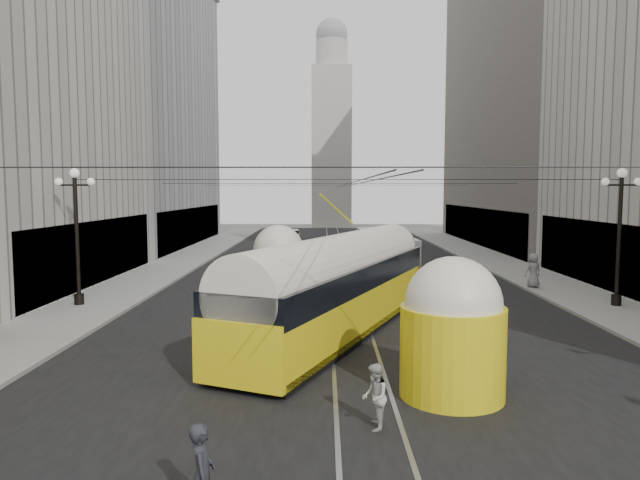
{
  "coord_description": "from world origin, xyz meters",
  "views": [
    {
      "loc": [
        -1.03,
        -8.37,
        5.5
      ],
      "look_at": [
        -1.23,
        15.04,
        3.46
      ],
      "focal_mm": 32.0,
      "sensor_mm": 36.0,
      "label": 1
    }
  ],
  "objects_px": {
    "city_bus": "(384,254)",
    "pedestrian_sidewalk_right": "(533,270)",
    "pedestrian_crossing_a": "(202,475)",
    "pedestrian_crossing_b": "(375,397)",
    "streetcar": "(339,285)"
  },
  "relations": [
    {
      "from": "pedestrian_crossing_a",
      "to": "pedestrian_crossing_b",
      "type": "distance_m",
      "value": 4.98
    },
    {
      "from": "streetcar",
      "to": "pedestrian_sidewalk_right",
      "type": "bearing_deg",
      "value": 41.31
    },
    {
      "from": "streetcar",
      "to": "pedestrian_crossing_b",
      "type": "height_order",
      "value": "streetcar"
    },
    {
      "from": "city_bus",
      "to": "pedestrian_crossing_a",
      "type": "xyz_separation_m",
      "value": [
        -5.65,
        -26.25,
        -0.7
      ]
    },
    {
      "from": "pedestrian_crossing_a",
      "to": "pedestrian_crossing_b",
      "type": "relative_size",
      "value": 1.14
    },
    {
      "from": "streetcar",
      "to": "pedestrian_crossing_b",
      "type": "xyz_separation_m",
      "value": [
        0.62,
        -8.86,
        -1.11
      ]
    },
    {
      "from": "city_bus",
      "to": "pedestrian_crossing_a",
      "type": "height_order",
      "value": "city_bus"
    },
    {
      "from": "pedestrian_crossing_b",
      "to": "pedestrian_sidewalk_right",
      "type": "xyz_separation_m",
      "value": [
        10.38,
        18.53,
        0.33
      ]
    },
    {
      "from": "pedestrian_sidewalk_right",
      "to": "streetcar",
      "type": "bearing_deg",
      "value": 25.65
    },
    {
      "from": "city_bus",
      "to": "pedestrian_sidewalk_right",
      "type": "height_order",
      "value": "city_bus"
    },
    {
      "from": "streetcar",
      "to": "pedestrian_crossing_a",
      "type": "height_order",
      "value": "streetcar"
    },
    {
      "from": "city_bus",
      "to": "pedestrian_crossing_a",
      "type": "bearing_deg",
      "value": -102.14
    },
    {
      "from": "pedestrian_crossing_a",
      "to": "pedestrian_sidewalk_right",
      "type": "relative_size",
      "value": 0.92
    },
    {
      "from": "streetcar",
      "to": "city_bus",
      "type": "bearing_deg",
      "value": 77.01
    },
    {
      "from": "city_bus",
      "to": "pedestrian_sidewalk_right",
      "type": "bearing_deg",
      "value": -26.11
    }
  ]
}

